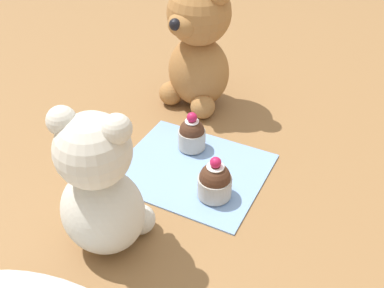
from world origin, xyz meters
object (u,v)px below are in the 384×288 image
(teddy_bear_tan, at_px, (198,45))
(cupcake_near_tan_bear, at_px, (192,134))
(teddy_bear_cream, at_px, (101,188))
(cupcake_near_cream_bear, at_px, (215,181))

(teddy_bear_tan, relative_size, cupcake_near_tan_bear, 3.63)
(teddy_bear_cream, xyz_separation_m, cupcake_near_tan_bear, (-0.01, -0.25, -0.07))
(teddy_bear_cream, height_order, cupcake_near_cream_bear, teddy_bear_cream)
(teddy_bear_cream, bearing_deg, cupcake_near_tan_bear, -104.88)
(teddy_bear_tan, xyz_separation_m, cupcake_near_cream_bear, (-0.15, 0.24, -0.10))
(teddy_bear_cream, height_order, cupcake_near_tan_bear, teddy_bear_cream)
(teddy_bear_cream, distance_m, cupcake_near_cream_bear, 0.19)
(teddy_bear_cream, height_order, teddy_bear_tan, teddy_bear_tan)
(teddy_bear_tan, bearing_deg, cupcake_near_tan_bear, -55.67)
(teddy_bear_cream, bearing_deg, teddy_bear_tan, -95.23)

